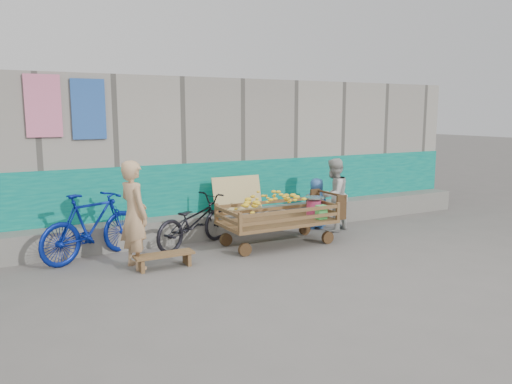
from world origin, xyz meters
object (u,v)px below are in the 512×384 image
child (316,203)px  woman (334,195)px  bench (164,257)px  vendor_man (134,215)px  banana_cart (276,210)px  bicycle_dark (194,221)px  bicycle_blue (92,226)px

child → woman: bearing=125.2°
bench → vendor_man: 0.79m
vendor_man → child: bearing=-91.0°
bench → child: bearing=16.7°
banana_cart → bench: bearing=-171.0°
bicycle_dark → bicycle_blue: (-1.71, 0.05, 0.10)m
bicycle_dark → bicycle_blue: 1.72m
vendor_man → woman: vendor_man is taller
banana_cart → bicycle_blue: bearing=167.8°
banana_cart → bicycle_dark: 1.46m
woman → bicycle_dark: size_ratio=0.84×
bench → child: child is taller
bench → woman: size_ratio=0.63×
woman → child: (-0.16, 0.35, -0.21)m
banana_cart → woman: size_ratio=1.51×
child → banana_cart: bearing=37.8°
child → bench: bearing=26.9°
bench → bicycle_blue: size_ratio=0.50×
child → bicycle_dark: size_ratio=0.60×
woman → bicycle_blue: (-4.59, 0.28, -0.18)m
bench → child: size_ratio=0.88×
child → bicycle_dark: 2.72m
banana_cart → bicycle_blue: size_ratio=1.21×
bench → bicycle_dark: (0.85, 0.94, 0.29)m
woman → bicycle_blue: size_ratio=0.80×
vendor_man → banana_cart: bearing=-100.5°
vendor_man → woman: bearing=-96.2°
child → bicycle_dark: child is taller
banana_cart → child: (1.40, 0.73, -0.12)m
banana_cart → vendor_man: size_ratio=1.34×
bench → child: (3.57, 1.07, 0.35)m
woman → bicycle_dark: (-2.88, 0.22, -0.27)m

